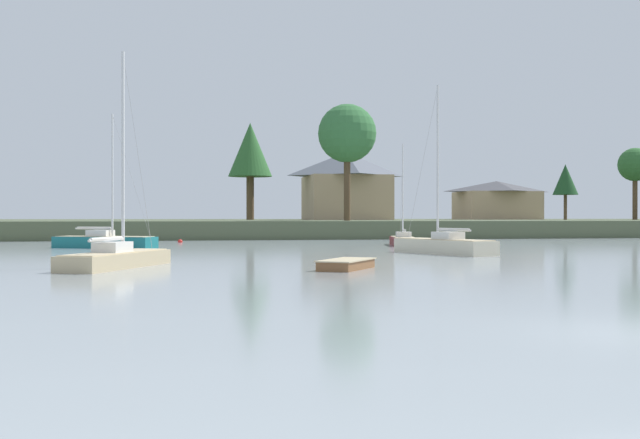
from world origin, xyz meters
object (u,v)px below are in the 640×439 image
at_px(sailboat_cream, 444,250).
at_px(sailboat_maroon, 403,243).
at_px(sailboat_teal, 105,245).
at_px(sailboat_sand, 117,263).
at_px(mooring_buoy_red, 180,242).
at_px(dinghy_wood, 346,266).

xyz_separation_m(sailboat_cream, sailboat_maroon, (1.38, 12.91, -0.04)).
relative_size(sailboat_maroon, sailboat_teal, 0.83).
xyz_separation_m(sailboat_cream, sailboat_sand, (-17.46, -8.69, -0.01)).
height_order(sailboat_maroon, sailboat_teal, sailboat_teal).
relative_size(sailboat_teal, mooring_buoy_red, 21.75).
bearing_deg(dinghy_wood, sailboat_cream, 54.19).
bearing_deg(dinghy_wood, mooring_buoy_red, 101.45).
bearing_deg(sailboat_maroon, sailboat_cream, -96.10).
bearing_deg(mooring_buoy_red, dinghy_wood, -78.55).
height_order(sailboat_cream, sailboat_teal, sailboat_cream).
distance_m(sailboat_maroon, sailboat_teal, 21.37).
xyz_separation_m(sailboat_sand, sailboat_teal, (-2.50, 20.67, 0.00)).
relative_size(sailboat_cream, mooring_buoy_red, 23.26).
relative_size(sailboat_sand, mooring_buoy_red, 21.70).
bearing_deg(sailboat_maroon, mooring_buoy_red, 150.28).
bearing_deg(sailboat_maroon, sailboat_teal, -177.51).
bearing_deg(sailboat_teal, mooring_buoy_red, 63.99).
xyz_separation_m(sailboat_teal, mooring_buoy_red, (5.01, 10.26, -0.15)).
relative_size(sailboat_maroon, mooring_buoy_red, 18.06).
xyz_separation_m(sailboat_maroon, sailboat_sand, (-18.85, -21.60, 0.03)).
bearing_deg(sailboat_maroon, dinghy_wood, -111.50).
bearing_deg(mooring_buoy_red, sailboat_teal, -116.01).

